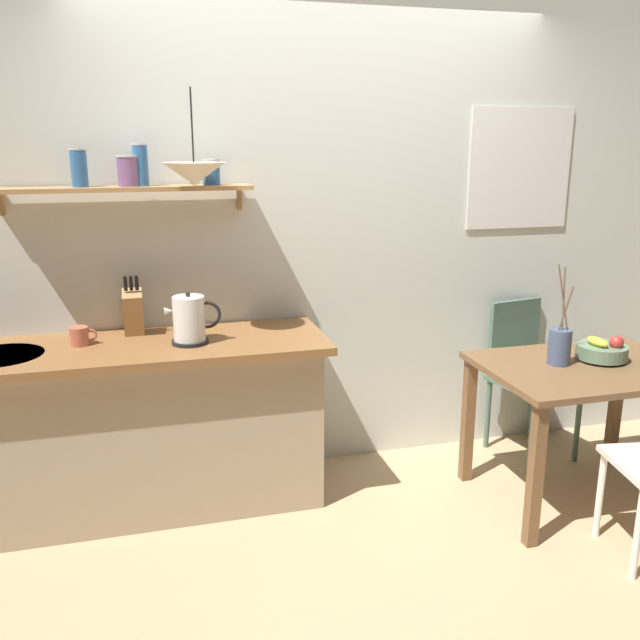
{
  "coord_description": "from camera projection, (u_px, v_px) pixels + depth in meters",
  "views": [
    {
      "loc": [
        -0.96,
        -2.94,
        1.83
      ],
      "look_at": [
        -0.1,
        0.25,
        0.95
      ],
      "focal_mm": 37.94,
      "sensor_mm": 36.0,
      "label": 1
    }
  ],
  "objects": [
    {
      "name": "ground_plane",
      "position": [
        352.0,
        510.0,
        3.45
      ],
      "size": [
        14.0,
        14.0,
        0.0
      ],
      "primitive_type": "plane",
      "color": "tan"
    },
    {
      "name": "wall_shelf",
      "position": [
        130.0,
        180.0,
        3.24
      ],
      "size": [
        1.23,
        0.2,
        0.33
      ],
      "color": "tan"
    },
    {
      "name": "dining_chair_far",
      "position": [
        526.0,
        370.0,
        4.02
      ],
      "size": [
        0.48,
        0.5,
        0.91
      ],
      "color": "#4C6B5B",
      "rests_on": "ground_plane"
    },
    {
      "name": "twig_vase",
      "position": [
        560.0,
        346.0,
        3.39
      ],
      "size": [
        0.11,
        0.11,
        0.51
      ],
      "color": "#475675",
      "rests_on": "dining_table"
    },
    {
      "name": "back_wall",
      "position": [
        354.0,
        229.0,
        3.76
      ],
      "size": [
        6.8,
        0.11,
        2.7
      ],
      "color": "silver",
      "rests_on": "ground_plane"
    },
    {
      "name": "kitchen_counter",
      "position": [
        143.0,
        426.0,
        3.39
      ],
      "size": [
        1.83,
        0.63,
        0.88
      ],
      "color": "tan",
      "rests_on": "ground_plane"
    },
    {
      "name": "electric_kettle",
      "position": [
        190.0,
        320.0,
        3.24
      ],
      "size": [
        0.27,
        0.18,
        0.26
      ],
      "color": "black",
      "rests_on": "kitchen_counter"
    },
    {
      "name": "pendant_lamp",
      "position": [
        194.0,
        174.0,
        3.13
      ],
      "size": [
        0.3,
        0.3,
        0.44
      ],
      "color": "black"
    },
    {
      "name": "knife_block",
      "position": [
        133.0,
        311.0,
        3.38
      ],
      "size": [
        0.1,
        0.17,
        0.31
      ],
      "color": "tan",
      "rests_on": "kitchen_counter"
    },
    {
      "name": "dining_table",
      "position": [
        586.0,
        386.0,
        3.43
      ],
      "size": [
        1.04,
        0.76,
        0.74
      ],
      "color": "brown",
      "rests_on": "ground_plane"
    },
    {
      "name": "coffee_mug_by_sink",
      "position": [
        80.0,
        336.0,
        3.23
      ],
      "size": [
        0.13,
        0.09,
        0.09
      ],
      "color": "#C6664C",
      "rests_on": "kitchen_counter"
    },
    {
      "name": "fruit_bowl",
      "position": [
        602.0,
        350.0,
        3.46
      ],
      "size": [
        0.25,
        0.25,
        0.14
      ],
      "color": "slate",
      "rests_on": "dining_table"
    }
  ]
}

